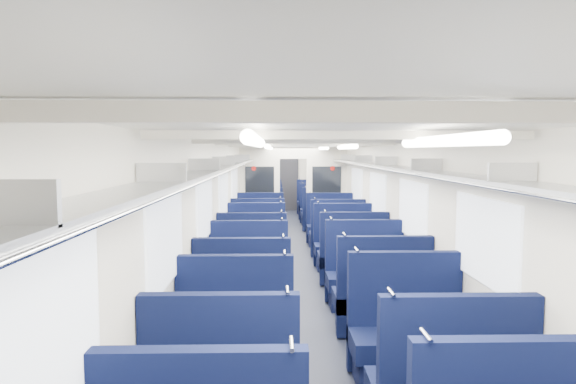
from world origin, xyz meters
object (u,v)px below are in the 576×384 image
at_px(seat_8, 243,305).
at_px(seat_24, 264,208).
at_px(seat_10, 248,281).
at_px(seat_26, 265,204).
at_px(bulkhead, 293,188).
at_px(seat_20, 262,218).
at_px(end_door, 288,183).
at_px(seat_16, 258,236).
at_px(seat_11, 365,279).
at_px(seat_13, 352,260).
at_px(seat_15, 344,248).
at_px(seat_14, 256,247).
at_px(seat_17, 337,238).
at_px(seat_6, 234,346).
at_px(seat_22, 263,212).
at_px(seat_19, 330,229).
at_px(seat_9, 381,302).
at_px(seat_12, 253,262).
at_px(seat_21, 322,217).
at_px(seat_18, 260,228).
at_px(seat_25, 316,208).
at_px(seat_7, 407,340).
at_px(seat_23, 319,212).

bearing_deg(seat_8, seat_24, 90.00).
height_order(seat_10, seat_26, same).
distance_m(bulkhead, seat_20, 1.30).
distance_m(end_door, seat_16, 7.98).
bearing_deg(seat_11, seat_13, 90.00).
xyz_separation_m(seat_8, seat_20, (0.00, 7.73, 0.00)).
height_order(seat_8, seat_15, same).
distance_m(seat_10, seat_14, 2.42).
relative_size(seat_11, seat_17, 1.00).
relative_size(bulkhead, seat_24, 2.24).
height_order(end_door, seat_26, end_door).
bearing_deg(seat_6, seat_22, 90.00).
height_order(seat_14, seat_19, same).
height_order(seat_9, seat_19, same).
relative_size(seat_6, seat_20, 1.00).
xyz_separation_m(seat_12, seat_17, (1.66, 2.19, 0.00)).
distance_m(seat_10, seat_15, 2.84).
bearing_deg(seat_19, seat_10, -109.66).
height_order(seat_13, seat_21, same).
height_order(seat_10, seat_18, same).
bearing_deg(seat_11, end_door, 94.13).
bearing_deg(seat_8, seat_26, 90.00).
bearing_deg(end_door, seat_25, -72.08).
xyz_separation_m(seat_11, seat_15, (0.00, 2.26, 0.00)).
bearing_deg(seat_17, seat_7, -90.00).
relative_size(seat_12, seat_21, 1.00).
bearing_deg(seat_15, seat_9, -90.00).
distance_m(seat_14, seat_24, 6.57).
xyz_separation_m(seat_21, seat_26, (-1.66, 3.52, 0.00)).
xyz_separation_m(seat_11, seat_18, (-1.66, 4.69, 0.00)).
relative_size(seat_19, seat_21, 1.00).
xyz_separation_m(seat_7, seat_14, (-1.66, 4.65, 0.00)).
height_order(seat_16, seat_24, same).
xyz_separation_m(seat_7, seat_22, (-1.66, 10.16, 0.00)).
bearing_deg(seat_10, seat_23, 78.17).
relative_size(end_door, seat_7, 1.60).
distance_m(end_door, seat_14, 9.16).
height_order(seat_10, seat_12, same).
distance_m(seat_17, seat_24, 5.85).
height_order(end_door, seat_12, end_door).
relative_size(seat_9, seat_19, 1.00).
distance_m(seat_15, seat_24, 6.89).
bearing_deg(seat_9, seat_6, -141.38).
bearing_deg(seat_6, seat_10, 90.00).
distance_m(seat_19, seat_25, 4.31).
xyz_separation_m(seat_6, seat_10, (0.00, 2.35, 0.00)).
bearing_deg(seat_18, seat_25, 68.53).
relative_size(seat_6, seat_9, 1.00).
bearing_deg(seat_10, seat_24, 90.00).
relative_size(seat_13, seat_17, 1.00).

